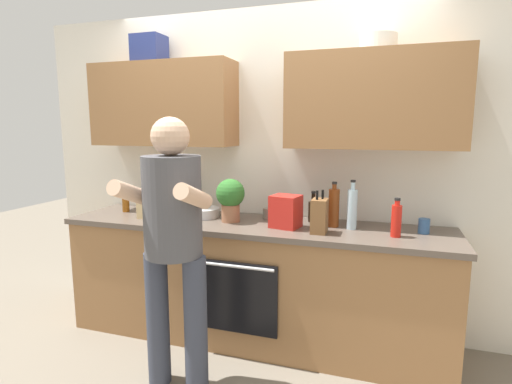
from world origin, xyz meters
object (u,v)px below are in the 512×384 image
Objects in this scene: bottle_soy at (313,210)px; grocery_bag_bread at (158,203)px; bottle_vinegar at (334,207)px; knife_block at (319,216)px; cup_tea at (424,226)px; mixing_bowl at (202,212)px; grocery_bag_crisps at (286,211)px; bottle_hotsauce at (396,220)px; bottle_syrup at (126,202)px; cup_stoneware at (268,213)px; bottle_water at (352,208)px; potted_herb at (231,197)px; bottle_wine at (164,195)px; person_standing at (173,234)px.

bottle_soy is 0.92× the size of grocery_bag_bread.
knife_block is (-0.07, -0.20, -0.02)m from bottle_vinegar.
cup_tea is 0.40× the size of grocery_bag_bread.
knife_block is (-0.66, -0.20, 0.07)m from cup_tea.
grocery_bag_crisps reaches higher than mixing_bowl.
bottle_hotsauce reaches higher than bottle_soy.
bottle_hotsauce is at bearing -140.51° from cup_tea.
grocery_bag_crisps is at bearing -4.14° from bottle_syrup.
cup_stoneware is at bearing -179.18° from bottle_soy.
knife_block is 1.28m from grocery_bag_bread.
bottle_vinegar is 0.21m from bottle_soy.
grocery_bag_crisps is at bearing -0.31° from grocery_bag_bread.
grocery_bag_bread is (-1.28, 0.08, -0.01)m from knife_block.
bottle_hotsauce is at bearing -0.95° from grocery_bag_bread.
bottle_water reaches higher than knife_block.
potted_herb is at bearing -176.66° from cup_tea.
bottle_soy is at bearing 0.82° from cup_stoneware.
knife_block reaches higher than bottle_soy.
bottle_wine is at bearing 108.70° from grocery_bag_bread.
knife_block is (-0.48, -0.05, 0.00)m from bottle_hotsauce.
cup_tea is at bearing 3.49° from grocery_bag_bread.
grocery_bag_crisps is (-0.45, -0.09, -0.03)m from bottle_water.
potted_herb reaches higher than mixing_bowl.
person_standing is at bearing -127.06° from bottle_soy.
bottle_vinegar is 0.76m from potted_herb.
grocery_bag_crisps is (-0.25, 0.08, -0.00)m from knife_block.
person_standing is 1.14m from bottle_vinegar.
potted_herb is 0.60m from grocery_bag_bread.
bottle_syrup is (-2.13, 0.12, -0.03)m from bottle_hotsauce.
bottle_syrup reaches higher than mixing_bowl.
bottle_wine reaches higher than bottle_soy.
grocery_bag_bread is at bearing -176.56° from bottle_water.
cup_stoneware is 0.54m from knife_block.
grocery_bag_crisps is (0.70, -0.12, 0.08)m from mixing_bowl.
bottle_hotsauce is 0.24m from cup_tea.
mixing_bowl is at bearing -172.72° from bottle_soy.
person_standing is at bearing -56.41° from bottle_wine.
bottle_water is at bearing 40.93° from knife_block.
bottle_water reaches higher than grocery_bag_bread.
cup_stoneware is (-1.11, 0.10, -0.01)m from cup_tea.
bottle_soy reaches higher than bottle_syrup.
bottle_vinegar reaches higher than grocery_bag_crisps.
person_standing reaches higher than bottle_water.
bottle_soy is 0.86m from mixing_bowl.
grocery_bag_crisps reaches higher than cup_stoneware.
bottle_vinegar reaches higher than mixing_bowl.
bottle_soy is at bearing 156.49° from bottle_hotsauce.
bottle_syrup is at bearing 173.83° from knife_block.
bottle_vinegar is 1.35m from grocery_bag_bread.
mixing_bowl is (-0.18, 0.78, -0.04)m from person_standing.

